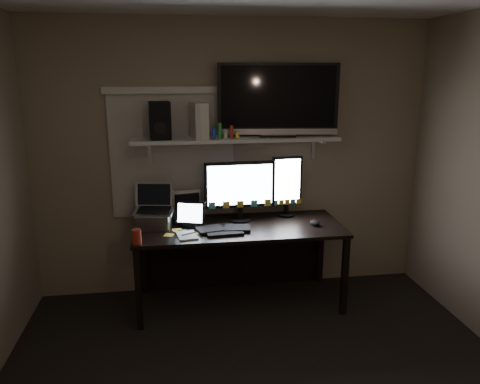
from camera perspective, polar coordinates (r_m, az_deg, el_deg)
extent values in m
plane|color=#746653|center=(4.31, -0.85, 3.98)|extent=(3.60, 0.00, 3.60)
cube|color=beige|center=(4.25, -8.21, 4.37)|extent=(1.10, 0.02, 1.10)
cube|color=black|center=(4.09, -0.13, -4.37)|extent=(1.80, 0.75, 0.03)
cube|color=black|center=(4.55, -0.77, -7.29)|extent=(1.80, 0.02, 0.70)
cube|color=black|center=(3.89, -12.29, -11.54)|extent=(0.05, 0.05, 0.70)
cube|color=black|center=(4.13, 12.64, -9.99)|extent=(0.05, 0.05, 0.70)
cube|color=black|center=(4.50, -11.75, -7.82)|extent=(0.05, 0.05, 0.70)
cube|color=black|center=(4.71, 9.76, -6.71)|extent=(0.05, 0.05, 0.70)
cube|color=#B5B5B0|center=(4.11, -0.54, 6.49)|extent=(1.80, 0.35, 0.03)
cube|color=black|center=(4.15, -0.03, 0.16)|extent=(0.64, 0.09, 0.56)
cube|color=black|center=(4.32, 5.73, 0.72)|extent=(0.29, 0.08, 0.57)
cube|color=black|center=(3.96, -1.99, -4.55)|extent=(0.47, 0.21, 0.03)
ellipsoid|color=black|center=(4.16, 9.12, -3.71)|extent=(0.09, 0.13, 0.04)
cube|color=beige|center=(3.86, -6.50, -5.30)|extent=(0.18, 0.23, 0.01)
cube|color=black|center=(4.05, -6.13, -2.72)|extent=(0.28, 0.18, 0.23)
cube|color=black|center=(4.23, -6.54, -1.68)|extent=(0.23, 0.15, 0.27)
cube|color=#A5A5A9|center=(4.06, -10.45, -1.81)|extent=(0.37, 0.32, 0.37)
cylinder|color=maroon|center=(3.75, -12.50, -5.32)|extent=(0.10, 0.10, 0.11)
cube|color=black|center=(4.15, 4.63, 11.10)|extent=(1.06, 0.32, 0.63)
cube|color=#B8B7A6|center=(4.04, -5.03, 8.67)|extent=(0.15, 0.26, 0.30)
cube|color=black|center=(4.03, -9.73, 8.58)|extent=(0.19, 0.22, 0.31)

